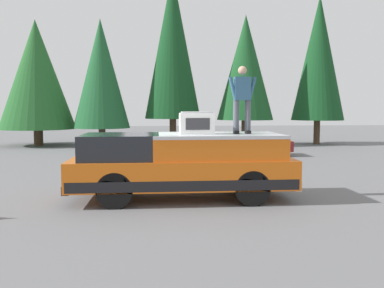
% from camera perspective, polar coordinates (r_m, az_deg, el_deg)
% --- Properties ---
extents(ground_plane, '(90.00, 90.00, 0.00)m').
position_cam_1_polar(ground_plane, '(10.72, -3.48, -7.31)').
color(ground_plane, slate).
extents(pickup_truck, '(2.01, 5.54, 1.65)m').
position_cam_1_polar(pickup_truck, '(10.25, -1.39, -2.91)').
color(pickup_truck, orange).
rests_on(pickup_truck, ground).
extents(compressor_unit, '(0.65, 0.84, 0.56)m').
position_cam_1_polar(compressor_unit, '(10.15, 0.63, 2.99)').
color(compressor_unit, silver).
rests_on(compressor_unit, pickup_truck).
extents(person_on_truck_bed, '(0.29, 0.72, 1.69)m').
position_cam_1_polar(person_on_truck_bed, '(10.33, 7.05, 6.45)').
color(person_on_truck_bed, '#4C515B').
rests_on(person_on_truck_bed, pickup_truck).
extents(parked_car_maroon, '(1.64, 4.10, 1.16)m').
position_cam_1_polar(parked_car_maroon, '(20.02, 7.84, 0.02)').
color(parked_car_maroon, maroon).
rests_on(parked_car_maroon, ground).
extents(conifer_far_left, '(3.33, 3.33, 9.53)m').
position_cam_1_polar(conifer_far_left, '(27.89, 17.34, 11.40)').
color(conifer_far_left, '#4C3826').
rests_on(conifer_far_left, ground).
extents(conifer_left, '(3.52, 3.52, 8.10)m').
position_cam_1_polar(conifer_left, '(25.99, 7.50, 10.53)').
color(conifer_left, '#4C3826').
rests_on(conifer_left, ground).
extents(conifer_center_left, '(3.50, 3.50, 10.76)m').
position_cam_1_polar(conifer_center_left, '(26.00, -2.74, 13.62)').
color(conifer_center_left, '#4C3826').
rests_on(conifer_center_left, ground).
extents(conifer_center_right, '(3.42, 3.42, 7.71)m').
position_cam_1_polar(conifer_center_right, '(25.62, -12.64, 9.57)').
color(conifer_center_right, '#4C3826').
rests_on(conifer_center_right, ground).
extents(conifer_right, '(4.64, 4.64, 7.78)m').
position_cam_1_polar(conifer_right, '(27.32, -20.98, 9.05)').
color(conifer_right, '#4C3826').
rests_on(conifer_right, ground).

